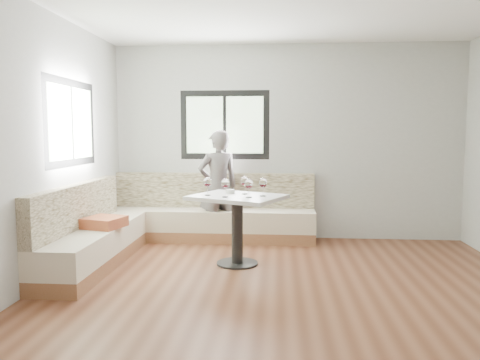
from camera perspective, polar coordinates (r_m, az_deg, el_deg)
name	(u,v)px	position (r m, az deg, el deg)	size (l,w,h in m)	color
room	(283,146)	(4.40, 5.23, 4.10)	(5.01, 5.01, 2.81)	brown
banquette	(166,225)	(6.24, -9.07, -5.43)	(2.90, 2.80, 0.95)	#8F5F40
table	(237,213)	(5.45, -0.34, -4.02)	(1.22, 1.12, 0.82)	black
person	(218,186)	(6.58, -2.69, -0.77)	(0.58, 0.38, 1.58)	#5F5858
olive_ramekin	(230,191)	(5.61, -1.18, -1.39)	(0.11, 0.11, 0.04)	white
wine_glass_a	(207,183)	(5.41, -4.00, -0.32)	(0.10, 0.10, 0.21)	white
wine_glass_b	(225,184)	(5.25, -1.80, -0.49)	(0.10, 0.10, 0.21)	white
wine_glass_c	(249,184)	(5.22, 1.08, -0.53)	(0.10, 0.10, 0.21)	white
wine_glass_d	(245,182)	(5.49, 0.59, -0.21)	(0.10, 0.10, 0.21)	white
wine_glass_e	(263,183)	(5.33, 2.82, -0.40)	(0.10, 0.10, 0.21)	white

